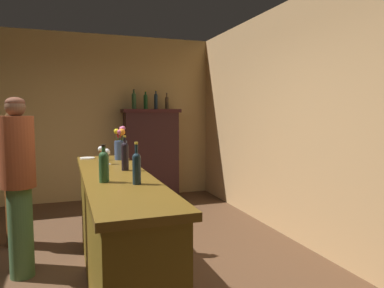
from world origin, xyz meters
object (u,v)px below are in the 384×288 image
display_bottle_center (156,100)px  display_cabinet (151,152)px  wine_bottle_pinot (125,155)px  display_bottle_left (134,100)px  wine_glass_front (107,153)px  cheese_plate (87,158)px  bar_counter (117,234)px  wine_glass_mid (101,150)px  patron_in_navy (16,173)px  wine_bottle_merlot (137,167)px  flower_arrangement (121,145)px  patron_redhead (18,179)px  wine_bottle_riesling (104,165)px  display_bottle_midright (167,102)px  display_bottle_midleft (146,101)px

display_bottle_center → display_cabinet: bearing=180.0°
wine_bottle_pinot → display_bottle_left: bearing=78.1°
wine_glass_front → cheese_plate: wine_glass_front is taller
bar_counter → wine_glass_mid: 1.11m
wine_glass_mid → display_bottle_left: (0.77, 2.25, 0.61)m
wine_glass_front → patron_in_navy: (-0.92, 0.88, -0.29)m
patron_in_navy → wine_bottle_merlot: bearing=4.4°
flower_arrangement → wine_glass_mid: bearing=169.2°
display_cabinet → cheese_plate: (-1.20, -2.08, 0.20)m
patron_in_navy → patron_redhead: (0.12, -0.88, 0.09)m
flower_arrangement → patron_in_navy: bearing=152.0°
wine_glass_front → patron_in_navy: patron_in_navy is taller
display_bottle_left → patron_redhead: bearing=-120.9°
wine_bottle_merlot → patron_redhead: size_ratio=0.18×
wine_bottle_pinot → flower_arrangement: size_ratio=0.85×
flower_arrangement → patron_redhead: patron_redhead is taller
display_cabinet → wine_bottle_riesling: (-1.16, -3.49, 0.32)m
bar_counter → wine_bottle_riesling: wine_bottle_riesling is taller
bar_counter → wine_bottle_riesling: size_ratio=9.27×
wine_glass_mid → display_bottle_midright: bearing=58.9°
display_cabinet → display_bottle_left: bearing=-180.0°
wine_bottle_riesling → cheese_plate: size_ratio=1.73×
cheese_plate → wine_bottle_pinot: bearing=-73.9°
bar_counter → wine_glass_mid: (-0.03, 0.93, 0.61)m
cheese_plate → patron_in_navy: size_ratio=0.10×
patron_redhead → wine_glass_front: bearing=14.4°
display_bottle_midleft → bar_counter: bearing=-106.5°
display_cabinet → display_bottle_center: (0.09, 0.00, 0.91)m
wine_bottle_pinot → display_bottle_midleft: bearing=74.4°
flower_arrangement → display_bottle_center: bearing=67.3°
wine_glass_mid → display_bottle_midright: 2.69m
flower_arrangement → display_bottle_midleft: bearing=71.3°
wine_bottle_pinot → display_bottle_midleft: (0.84, 3.01, 0.57)m
patron_in_navy → patron_redhead: 0.89m
patron_redhead → display_bottle_midright: bearing=64.8°
flower_arrangement → cheese_plate: (-0.34, 0.20, -0.15)m
bar_counter → display_cabinet: display_cabinet is taller
display_bottle_midleft → patron_in_navy: display_bottle_midleft is taller
display_bottle_center → patron_redhead: size_ratio=0.20×
wine_bottle_riesling → wine_bottle_merlot: (0.21, -0.15, -0.00)m
bar_counter → display_bottle_midleft: (0.94, 3.18, 1.21)m
bar_counter → display_bottle_midright: size_ratio=9.08×
bar_counter → patron_in_navy: bearing=122.1°
wine_bottle_riesling → wine_bottle_merlot: wine_bottle_merlot is taller
display_cabinet → display_bottle_center: display_bottle_center is taller
display_cabinet → bar_counter: bearing=-108.0°
wine_bottle_merlot → display_bottle_midleft: bearing=76.8°
display_bottle_left → patron_in_navy: bearing=-134.4°
wine_bottle_riesling → wine_bottle_merlot: size_ratio=0.92×
display_cabinet → wine_bottle_pinot: display_cabinet is taller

